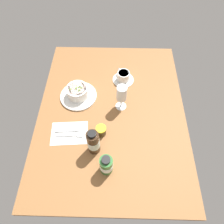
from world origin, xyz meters
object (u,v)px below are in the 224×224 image
cutlery_setting (70,133)px  porridge_bowl (78,93)px  coffee_cup (123,77)px  sauce_bottle_green (106,165)px  jam_jar (101,131)px  sauce_bottle_brown (93,142)px  wine_glass (122,94)px

cutlery_setting → porridge_bowl: bearing=176.0°
coffee_cup → sauce_bottle_green: (58.07, -8.33, 3.30)cm
jam_jar → sauce_bottle_brown: bearing=-18.0°
wine_glass → jam_jar: bearing=-30.3°
coffee_cup → sauce_bottle_green: 58.75cm
coffee_cup → wine_glass: (20.60, -1.39, 8.33)cm
sauce_bottle_brown → sauce_bottle_green: bearing=32.6°
porridge_bowl → coffee_cup: porridge_bowl is taller
cutlery_setting → jam_jar: size_ratio=3.59×
porridge_bowl → sauce_bottle_green: 47.86cm
cutlery_setting → coffee_cup: (-39.03, 28.75, 2.72)cm
cutlery_setting → sauce_bottle_green: sauce_bottle_green is taller
sauce_bottle_green → sauce_bottle_brown: sauce_bottle_brown is taller
porridge_bowl → cutlery_setting: size_ratio=1.06×
coffee_cup → cutlery_setting: bearing=-36.4°
wine_glass → sauce_bottle_green: (37.47, -6.94, -5.03)cm
porridge_bowl → sauce_bottle_brown: size_ratio=1.23×
porridge_bowl → wine_glass: (6.52, 25.61, 7.67)cm
jam_jar → sauce_bottle_green: sauce_bottle_green is taller
cutlery_setting → wine_glass: size_ratio=1.22×
coffee_cup → porridge_bowl: bearing=-62.5°
sauce_bottle_green → sauce_bottle_brown: (-10.28, -6.57, 2.01)cm
porridge_bowl → jam_jar: (24.45, 15.11, -0.73)cm
sauce_bottle_green → sauce_bottle_brown: size_ratio=0.78×
coffee_cup → sauce_bottle_brown: (47.79, -14.90, 5.30)cm
wine_glass → sauce_bottle_green: wine_glass is taller
coffee_cup → sauce_bottle_green: bearing=-8.2°
coffee_cup → sauce_bottle_green: size_ratio=0.97×
jam_jar → sauce_bottle_green: 20.14cm
sauce_bottle_brown → cutlery_setting: bearing=-122.3°
sauce_bottle_green → jam_jar: bearing=-169.7°
wine_glass → jam_jar: 22.41cm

